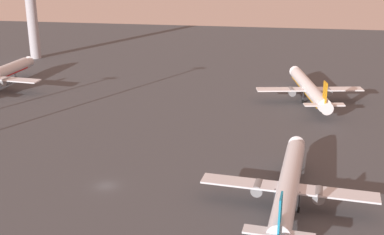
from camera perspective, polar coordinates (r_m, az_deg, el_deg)
ground_plane at (r=110.95m, az=-9.44°, el=-7.43°), size 416.00×416.00×0.00m
airplane_far_stand at (r=101.68m, az=10.56°, el=-7.45°), size 33.84×43.39×11.13m
airplane_terminal_side at (r=167.56m, az=12.80°, el=3.14°), size 33.58×42.94×11.05m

